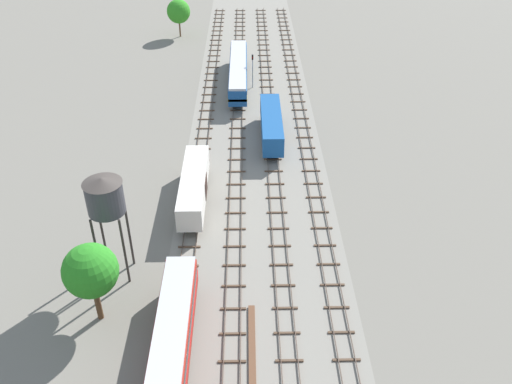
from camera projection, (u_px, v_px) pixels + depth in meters
ground_plane at (254, 137)px, 78.58m from camera, size 480.00×480.00×0.00m
ballast_bed at (254, 137)px, 78.58m from camera, size 18.53×176.00×0.01m
track_far_left at (204, 133)px, 79.23m from camera, size 2.40×126.00×0.29m
track_left at (237, 133)px, 79.29m from camera, size 2.40×126.00×0.29m
track_centre_left at (271, 132)px, 79.36m from camera, size 2.40×126.00×0.29m
track_centre at (304, 132)px, 79.43m from camera, size 2.40×126.00×0.29m
passenger_coach_far_left_nearest at (169, 364)px, 42.64m from camera, size 2.96×22.00×3.80m
freight_boxcar_far_left_near at (194, 186)px, 63.65m from camera, size 2.87×14.00×3.60m
freight_boxcar_centre_left_mid at (271, 124)px, 76.52m from camera, size 2.87×14.00×3.60m
passenger_coach_left_midfar at (238, 71)px, 92.33m from camera, size 2.96×22.00×3.80m
water_tower at (105, 197)px, 49.83m from camera, size 3.66×3.66×11.30m
signal_post_nearest at (253, 67)px, 90.84m from camera, size 0.28×0.47×5.88m
lineside_tree_0 at (90, 271)px, 46.83m from camera, size 4.87×4.87×8.21m
lineside_tree_1 at (179, 11)px, 111.82m from camera, size 4.79×4.79×7.62m
spare_rail_bundle at (252, 349)px, 46.94m from camera, size 0.60×10.00×0.24m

